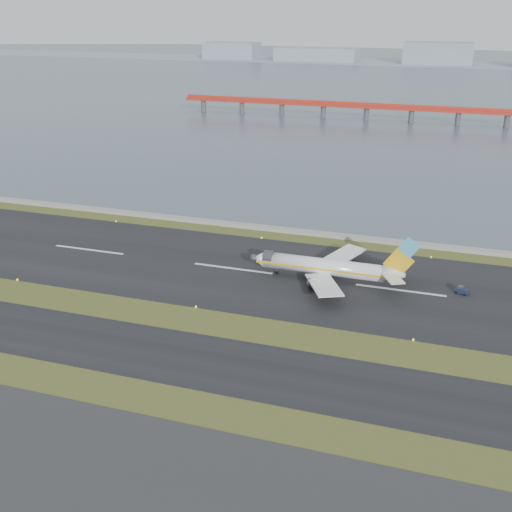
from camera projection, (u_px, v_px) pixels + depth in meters
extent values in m
plane|color=#34491A|center=(181.00, 324.00, 128.77)|extent=(1000.00, 1000.00, 0.00)
cube|color=black|center=(154.00, 352.00, 118.17)|extent=(1000.00, 18.00, 0.10)
cube|color=black|center=(233.00, 269.00, 155.22)|extent=(1000.00, 45.00, 0.10)
cube|color=gray|center=(270.00, 228.00, 181.51)|extent=(1000.00, 2.50, 1.00)
cube|color=#4B5C6B|center=(412.00, 80.00, 534.55)|extent=(1400.00, 800.00, 1.30)
cube|color=red|center=(412.00, 109.00, 340.66)|extent=(260.00, 5.00, 1.60)
cube|color=red|center=(412.00, 106.00, 340.11)|extent=(260.00, 0.40, 1.40)
cylinder|color=#4C4C51|center=(242.00, 109.00, 370.55)|extent=(2.80, 2.80, 7.00)
cylinder|color=#4C4C51|center=(411.00, 117.00, 342.31)|extent=(2.80, 2.80, 7.00)
cube|color=#8F9BA9|center=(427.00, 64.00, 675.69)|extent=(1400.00, 80.00, 1.00)
cube|color=#8F9BA9|center=(232.00, 50.00, 737.08)|extent=(60.00, 35.00, 18.00)
cube|color=#8F9BA9|center=(317.00, 54.00, 708.41)|extent=(90.00, 35.00, 14.00)
cube|color=#8F9BA9|center=(438.00, 53.00, 668.70)|extent=(70.00, 35.00, 22.00)
cylinder|color=white|center=(323.00, 266.00, 147.53)|extent=(28.00, 3.80, 3.80)
cone|color=white|center=(258.00, 258.00, 152.12)|extent=(3.20, 3.80, 3.80)
cone|color=white|center=(394.00, 274.00, 142.66)|extent=(5.00, 3.80, 3.80)
cube|color=yellow|center=(321.00, 269.00, 145.84)|extent=(31.00, 0.06, 0.45)
cube|color=yellow|center=(325.00, 263.00, 149.22)|extent=(31.00, 0.06, 0.45)
cube|color=white|center=(324.00, 285.00, 139.64)|extent=(11.31, 15.89, 1.66)
cube|color=white|center=(339.00, 257.00, 154.64)|extent=(11.31, 15.89, 1.66)
cylinder|color=#3B3B40|center=(319.00, 284.00, 142.79)|extent=(4.20, 2.10, 2.10)
cylinder|color=#3B3B40|center=(330.00, 265.00, 153.38)|extent=(4.20, 2.10, 2.10)
cube|color=yellow|center=(399.00, 262.00, 141.35)|extent=(6.80, 0.35, 6.85)
cube|color=#4DB4DA|center=(409.00, 248.00, 139.43)|extent=(4.85, 0.37, 4.90)
cube|color=white|center=(393.00, 279.00, 139.03)|extent=(5.64, 6.80, 0.22)
cube|color=white|center=(398.00, 266.00, 145.74)|extent=(5.64, 6.80, 0.22)
cylinder|color=black|center=(277.00, 273.00, 151.89)|extent=(0.80, 0.28, 0.80)
cylinder|color=black|center=(326.00, 284.00, 145.70)|extent=(1.00, 0.38, 1.00)
cylinder|color=black|center=(331.00, 274.00, 150.64)|extent=(1.00, 0.38, 1.00)
cube|color=#16213D|center=(462.00, 291.00, 141.59)|extent=(3.11, 2.41, 1.03)
cube|color=#3B3B40|center=(461.00, 287.00, 141.54)|extent=(1.58, 1.63, 0.60)
cylinder|color=black|center=(456.00, 293.00, 141.82)|extent=(0.65, 0.45, 0.60)
cylinder|color=black|center=(459.00, 291.00, 142.82)|extent=(0.65, 0.45, 0.60)
cylinder|color=black|center=(465.00, 295.00, 140.72)|extent=(0.65, 0.45, 0.60)
cylinder|color=black|center=(467.00, 293.00, 141.71)|extent=(0.65, 0.45, 0.60)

